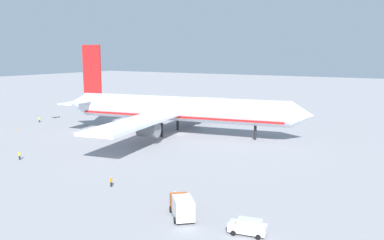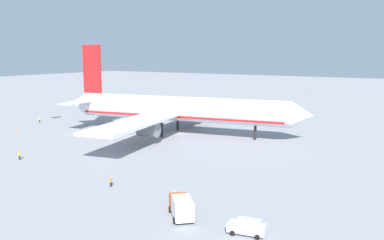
{
  "view_description": "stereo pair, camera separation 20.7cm",
  "coord_description": "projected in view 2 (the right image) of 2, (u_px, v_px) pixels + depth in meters",
  "views": [
    {
      "loc": [
        61.17,
        -93.96,
        22.08
      ],
      "look_at": [
        5.18,
        -2.12,
        4.64
      ],
      "focal_mm": 38.72,
      "sensor_mm": 36.0,
      "label": 1
    },
    {
      "loc": [
        61.34,
        -93.85,
        22.08
      ],
      "look_at": [
        5.18,
        -2.12,
        4.64
      ],
      "focal_mm": 38.72,
      "sensor_mm": 36.0,
      "label": 2
    }
  ],
  "objects": [
    {
      "name": "traffic_cone_0",
      "position": [
        212.0,
        112.0,
        155.28
      ],
      "size": [
        0.36,
        0.36,
        0.55
      ],
      "primitive_type": "cone",
      "color": "orange",
      "rests_on": "ground"
    },
    {
      "name": "ground_worker_0",
      "position": [
        111.0,
        182.0,
        69.07
      ],
      "size": [
        0.46,
        0.46,
        1.62
      ],
      "color": "black",
      "rests_on": "ground"
    },
    {
      "name": "airliner",
      "position": [
        175.0,
        109.0,
        113.5
      ],
      "size": [
        72.06,
        73.23,
        24.44
      ],
      "color": "silver",
      "rests_on": "ground"
    },
    {
      "name": "baggage_cart_0",
      "position": [
        56.0,
        117.0,
        143.28
      ],
      "size": [
        1.72,
        3.17,
        0.4
      ],
      "color": "gray",
      "rests_on": "ground"
    },
    {
      "name": "ground_plane",
      "position": [
        180.0,
        134.0,
        114.16
      ],
      "size": [
        600.0,
        600.0,
        0.0
      ],
      "primitive_type": "plane",
      "color": "gray"
    },
    {
      "name": "ground_worker_2",
      "position": [
        175.0,
        196.0,
        62.03
      ],
      "size": [
        0.43,
        0.43,
        1.69
      ],
      "color": "black",
      "rests_on": "ground"
    },
    {
      "name": "ground_worker_1",
      "position": [
        40.0,
        119.0,
        133.38
      ],
      "size": [
        0.51,
        0.51,
        1.77
      ],
      "color": "black",
      "rests_on": "ground"
    },
    {
      "name": "traffic_cone_1",
      "position": [
        17.0,
        130.0,
        118.99
      ],
      "size": [
        0.36,
        0.36,
        0.55
      ],
      "primitive_type": "cone",
      "color": "orange",
      "rests_on": "ground"
    },
    {
      "name": "service_van",
      "position": [
        247.0,
        227.0,
        50.7
      ],
      "size": [
        4.93,
        2.67,
        1.97
      ],
      "color": "silver",
      "rests_on": "ground"
    },
    {
      "name": "ground_worker_4",
      "position": [
        19.0,
        155.0,
        86.57
      ],
      "size": [
        0.48,
        0.48,
        1.79
      ],
      "color": "black",
      "rests_on": "ground"
    },
    {
      "name": "service_truck_2",
      "position": [
        181.0,
        206.0,
        55.77
      ],
      "size": [
        6.0,
        6.24,
        3.09
      ],
      "color": "#BF4C14",
      "rests_on": "ground"
    }
  ]
}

